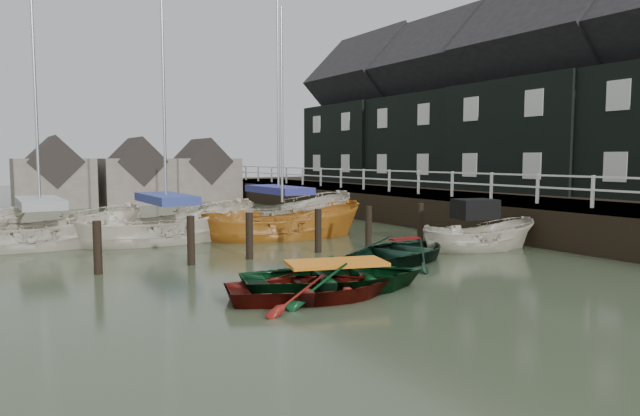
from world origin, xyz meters
TOP-DOWN VIEW (x-y plane):
  - ground at (0.00, 0.00)m, footprint 120.00×120.00m
  - pier at (9.48, 10.00)m, footprint 3.04×32.00m
  - land_strip at (15.00, 10.00)m, footprint 14.00×38.00m
  - quay_houses at (14.99, 8.66)m, footprint 6.52×28.14m
  - mooring_pilings at (-1.11, 3.00)m, footprint 13.72×0.22m
  - far_sheds at (0.83, 26.00)m, footprint 14.00×4.08m
  - rowboat_red at (-2.00, -2.18)m, footprint 4.37×3.62m
  - rowboat_green at (-1.20, -1.79)m, footprint 4.98×4.14m
  - rowboat_dkgreen at (2.58, 0.36)m, footprint 4.95×4.26m
  - motorboat at (5.97, 0.66)m, footprint 4.37×2.49m
  - sailboat_a at (-6.31, 8.75)m, footprint 6.72×2.93m
  - sailboat_b at (-2.25, 7.95)m, footprint 6.85×2.72m
  - sailboat_c at (1.81, 6.65)m, footprint 6.70×3.62m
  - sailboat_d at (3.18, 9.64)m, footprint 7.32×3.10m

SIDE VIEW (x-z plane):
  - ground at x=0.00m, z-range 0.00..0.00m
  - land_strip at x=15.00m, z-range -0.75..0.75m
  - rowboat_red at x=-2.00m, z-range -0.39..0.39m
  - rowboat_green at x=-1.20m, z-range -0.45..0.45m
  - rowboat_dkgreen at x=2.58m, z-range -0.43..0.43m
  - sailboat_c at x=1.81m, z-range -4.91..4.92m
  - sailboat_b at x=-2.25m, z-range -5.46..5.58m
  - sailboat_a at x=-6.31m, z-range -5.32..5.44m
  - sailboat_d at x=3.18m, z-range -6.47..6.60m
  - motorboat at x=5.97m, z-range -1.13..1.33m
  - mooring_pilings at x=-1.11m, z-range -0.40..1.40m
  - pier at x=9.48m, z-range -0.64..2.06m
  - far_sheds at x=0.83m, z-range -0.34..4.06m
  - quay_houses at x=14.99m, z-range 0.68..10.68m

